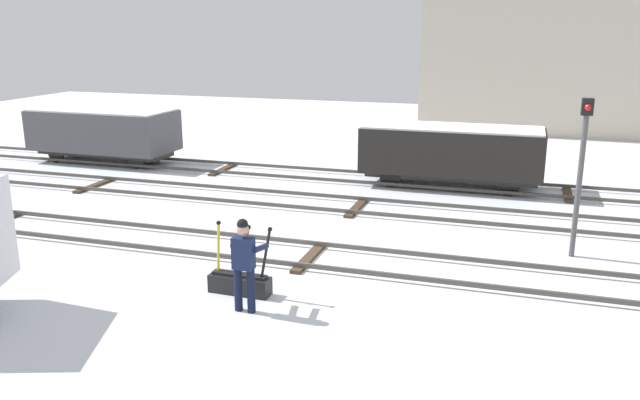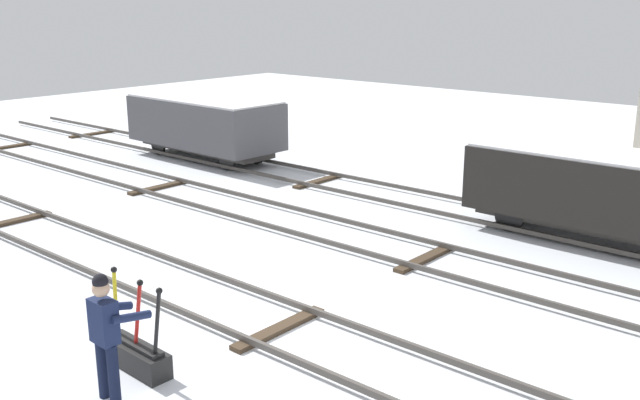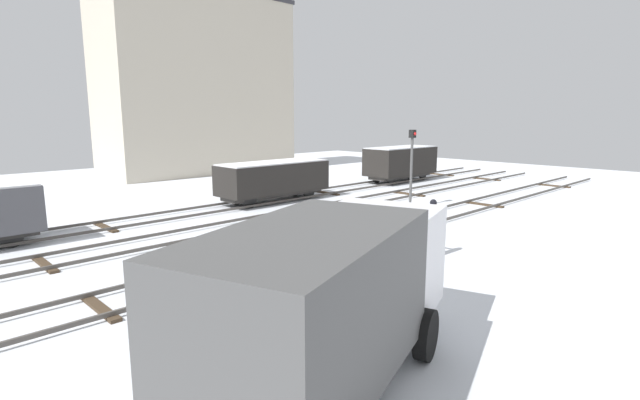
{
  "view_description": "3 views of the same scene",
  "coord_description": "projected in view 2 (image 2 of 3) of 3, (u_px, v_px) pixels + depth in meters",
  "views": [
    {
      "loc": [
        4.34,
        -12.95,
        5.11
      ],
      "look_at": [
        0.04,
        0.69,
        1.21
      ],
      "focal_mm": 36.19,
      "sensor_mm": 36.0,
      "label": 1
    },
    {
      "loc": [
        7.34,
        -7.52,
        5.1
      ],
      "look_at": [
        -1.17,
        2.36,
        1.46
      ],
      "focal_mm": 40.31,
      "sensor_mm": 36.0,
      "label": 2
    },
    {
      "loc": [
        -12.11,
        -10.37,
        4.18
      ],
      "look_at": [
        0.23,
        2.35,
        1.02
      ],
      "focal_mm": 26.42,
      "sensor_mm": 36.0,
      "label": 3
    }
  ],
  "objects": [
    {
      "name": "ground_plane",
      "position": [
        279.0,
        331.0,
        11.47
      ],
      "size": [
        60.0,
        60.0,
        0.0
      ],
      "primitive_type": "plane",
      "color": "silver"
    },
    {
      "name": "freight_car_near_switch",
      "position": [
        604.0,
        190.0,
        15.37
      ],
      "size": [
        5.69,
        2.03,
        1.98
      ],
      "rotation": [
        0.0,
        0.0,
        0.0
      ],
      "color": "#2D2B28",
      "rests_on": "ground_plane"
    },
    {
      "name": "track_main_line",
      "position": [
        279.0,
        325.0,
        11.44
      ],
      "size": [
        44.0,
        1.94,
        0.18
      ],
      "color": "#4C4742",
      "rests_on": "ground_plane"
    },
    {
      "name": "rail_worker",
      "position": [
        107.0,
        330.0,
        9.24
      ],
      "size": [
        0.54,
        0.69,
        1.78
      ],
      "rotation": [
        0.0,
        0.0,
        -0.03
      ],
      "color": "#111831",
      "rests_on": "ground_plane"
    },
    {
      "name": "switch_lever_frame",
      "position": [
        136.0,
        353.0,
        10.23
      ],
      "size": [
        1.34,
        0.39,
        1.45
      ],
      "rotation": [
        0.0,
        0.0,
        -0.03
      ],
      "color": "black",
      "rests_on": "ground_plane"
    },
    {
      "name": "freight_car_back_track",
      "position": [
        205.0,
        123.0,
        23.57
      ],
      "size": [
        5.5,
        2.34,
        2.04
      ],
      "rotation": [
        0.0,
        0.0,
        -0.02
      ],
      "color": "#2D2B28",
      "rests_on": "ground_plane"
    },
    {
      "name": "track_siding_near",
      "position": [
        425.0,
        255.0,
        14.56
      ],
      "size": [
        44.0,
        1.94,
        0.18
      ],
      "color": "#4C4742",
      "rests_on": "ground_plane"
    },
    {
      "name": "track_siding_far",
      "position": [
        504.0,
        217.0,
        17.07
      ],
      "size": [
        44.0,
        1.94,
        0.18
      ],
      "color": "#4C4742",
      "rests_on": "ground_plane"
    }
  ]
}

